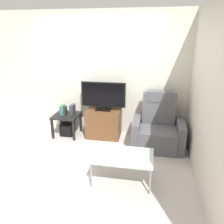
{
  "coord_description": "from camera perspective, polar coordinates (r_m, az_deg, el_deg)",
  "views": [
    {
      "loc": [
        1.11,
        -3.49,
        2.13
      ],
      "look_at": [
        0.37,
        0.5,
        0.7
      ],
      "focal_mm": 35.61,
      "sensor_mm": 36.0,
      "label": 1
    }
  ],
  "objects": [
    {
      "name": "coffee_table",
      "position": [
        3.39,
        2.8,
        -11.43
      ],
      "size": [
        0.9,
        0.6,
        0.42
      ],
      "color": "#B2C6C1",
      "rests_on": "ground"
    },
    {
      "name": "book_middle",
      "position": [
        4.88,
        -12.41,
        0.59
      ],
      "size": [
        0.04,
        0.13,
        0.23
      ],
      "primitive_type": "cube",
      "color": "#388C4C",
      "rests_on": "side_table"
    },
    {
      "name": "book_rightmost",
      "position": [
        4.87,
        -11.89,
        0.33
      ],
      "size": [
        0.04,
        0.11,
        0.19
      ],
      "primitive_type": "cube",
      "color": "#262626",
      "rests_on": "side_table"
    },
    {
      "name": "subwoofer_box",
      "position": [
        5.04,
        -11.39,
        -4.33
      ],
      "size": [
        0.26,
        0.26,
        0.26
      ],
      "primitive_type": "cube",
      "color": "black",
      "rests_on": "ground"
    },
    {
      "name": "wall_side",
      "position": [
        3.67,
        22.5,
        4.87
      ],
      "size": [
        0.06,
        4.48,
        2.6
      ],
      "primitive_type": "cube",
      "color": "beige",
      "rests_on": "ground"
    },
    {
      "name": "cell_phone",
      "position": [
        3.41,
        2.05,
        -10.6
      ],
      "size": [
        0.15,
        0.16,
        0.01
      ],
      "primitive_type": "cube",
      "rotation": [
        0.0,
        0.0,
        -0.65
      ],
      "color": "#B7B7BC",
      "rests_on": "coffee_table"
    },
    {
      "name": "tv_stand",
      "position": [
        4.8,
        -2.2,
        -2.96
      ],
      "size": [
        0.72,
        0.46,
        0.6
      ],
      "color": "brown",
      "rests_on": "ground"
    },
    {
      "name": "game_console",
      "position": [
        4.83,
        -10.1,
        0.55
      ],
      "size": [
        0.07,
        0.2,
        0.23
      ],
      "primitive_type": "cube",
      "color": "#333338",
      "rests_on": "side_table"
    },
    {
      "name": "television",
      "position": [
        4.62,
        -2.25,
        4.22
      ],
      "size": [
        0.93,
        0.2,
        0.6
      ],
      "color": "black",
      "rests_on": "tv_stand"
    },
    {
      "name": "wall_back",
      "position": [
        4.82,
        -2.95,
        9.48
      ],
      "size": [
        6.4,
        0.06,
        2.6
      ],
      "primitive_type": "cube",
      "color": "beige",
      "rests_on": "ground"
    },
    {
      "name": "book_leftmost",
      "position": [
        4.9,
        -12.9,
        0.41
      ],
      "size": [
        0.04,
        0.12,
        0.19
      ],
      "primitive_type": "cube",
      "color": "#3366B2",
      "rests_on": "side_table"
    },
    {
      "name": "side_table",
      "position": [
        4.94,
        -11.59,
        -1.48
      ],
      "size": [
        0.54,
        0.54,
        0.48
      ],
      "color": "black",
      "rests_on": "ground"
    },
    {
      "name": "recliner_armchair",
      "position": [
        4.46,
        11.71,
        -4.2
      ],
      "size": [
        0.98,
        0.78,
        1.08
      ],
      "rotation": [
        0.0,
        0.0,
        0.2
      ],
      "color": "#515156",
      "rests_on": "ground"
    },
    {
      "name": "ground_plane",
      "position": [
        4.23,
        -6.23,
        -10.92
      ],
      "size": [
        6.4,
        6.4,
        0.0
      ],
      "primitive_type": "plane",
      "color": "#BCB2AD"
    }
  ]
}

